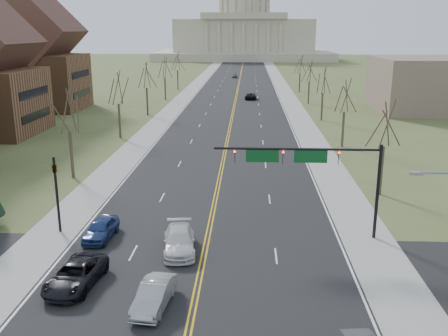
# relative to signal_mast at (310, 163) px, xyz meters

# --- Properties ---
(road) EXTENTS (20.00, 380.00, 0.01)m
(road) POSITION_rel_signal_mast_xyz_m (-7.45, 96.50, -5.76)
(road) COLOR black
(road) RESTS_ON ground
(cross_road) EXTENTS (120.00, 14.00, 0.01)m
(cross_road) POSITION_rel_signal_mast_xyz_m (-7.45, -7.50, -5.76)
(cross_road) COLOR black
(cross_road) RESTS_ON ground
(sidewalk_left) EXTENTS (4.00, 380.00, 0.03)m
(sidewalk_left) POSITION_rel_signal_mast_xyz_m (-19.45, 96.50, -5.75)
(sidewalk_left) COLOR gray
(sidewalk_left) RESTS_ON ground
(sidewalk_right) EXTENTS (4.00, 380.00, 0.03)m
(sidewalk_right) POSITION_rel_signal_mast_xyz_m (4.55, 96.50, -5.75)
(sidewalk_right) COLOR gray
(sidewalk_right) RESTS_ON ground
(center_line) EXTENTS (0.42, 380.00, 0.01)m
(center_line) POSITION_rel_signal_mast_xyz_m (-7.45, 96.50, -5.75)
(center_line) COLOR gold
(center_line) RESTS_ON road
(edge_line_left) EXTENTS (0.15, 380.00, 0.01)m
(edge_line_left) POSITION_rel_signal_mast_xyz_m (-17.25, 96.50, -5.75)
(edge_line_left) COLOR silver
(edge_line_left) RESTS_ON road
(edge_line_right) EXTENTS (0.15, 380.00, 0.01)m
(edge_line_right) POSITION_rel_signal_mast_xyz_m (2.35, 96.50, -5.75)
(edge_line_right) COLOR silver
(edge_line_right) RESTS_ON road
(capitol) EXTENTS (90.00, 60.00, 50.00)m
(capitol) POSITION_rel_signal_mast_xyz_m (-7.45, 236.41, 8.44)
(capitol) COLOR #AFAA92
(capitol) RESTS_ON ground
(signal_mast) EXTENTS (12.12, 0.44, 7.20)m
(signal_mast) POSITION_rel_signal_mast_xyz_m (0.00, 0.00, 0.00)
(signal_mast) COLOR black
(signal_mast) RESTS_ON ground
(signal_left) EXTENTS (0.32, 0.36, 6.00)m
(signal_left) POSITION_rel_signal_mast_xyz_m (-18.95, 0.00, -2.05)
(signal_left) COLOR black
(signal_left) RESTS_ON ground
(tree_r_0) EXTENTS (3.74, 3.74, 8.50)m
(tree_r_0) POSITION_rel_signal_mast_xyz_m (8.05, 10.50, 0.79)
(tree_r_0) COLOR #3D3224
(tree_r_0) RESTS_ON ground
(tree_l_0) EXTENTS (3.96, 3.96, 9.00)m
(tree_l_0) POSITION_rel_signal_mast_xyz_m (-22.95, 14.50, 1.18)
(tree_l_0) COLOR #3D3224
(tree_l_0) RESTS_ON ground
(tree_r_1) EXTENTS (3.74, 3.74, 8.50)m
(tree_r_1) POSITION_rel_signal_mast_xyz_m (8.05, 30.50, 0.79)
(tree_r_1) COLOR #3D3224
(tree_r_1) RESTS_ON ground
(tree_l_1) EXTENTS (3.96, 3.96, 9.00)m
(tree_l_1) POSITION_rel_signal_mast_xyz_m (-22.95, 34.50, 1.18)
(tree_l_1) COLOR #3D3224
(tree_l_1) RESTS_ON ground
(tree_r_2) EXTENTS (3.74, 3.74, 8.50)m
(tree_r_2) POSITION_rel_signal_mast_xyz_m (8.05, 50.50, 0.79)
(tree_r_2) COLOR #3D3224
(tree_r_2) RESTS_ON ground
(tree_l_2) EXTENTS (3.96, 3.96, 9.00)m
(tree_l_2) POSITION_rel_signal_mast_xyz_m (-22.95, 54.50, 1.18)
(tree_l_2) COLOR #3D3224
(tree_l_2) RESTS_ON ground
(tree_r_3) EXTENTS (3.74, 3.74, 8.50)m
(tree_r_3) POSITION_rel_signal_mast_xyz_m (8.05, 70.50, 0.79)
(tree_r_3) COLOR #3D3224
(tree_r_3) RESTS_ON ground
(tree_l_3) EXTENTS (3.96, 3.96, 9.00)m
(tree_l_3) POSITION_rel_signal_mast_xyz_m (-22.95, 74.50, 1.18)
(tree_l_3) COLOR #3D3224
(tree_l_3) RESTS_ON ground
(tree_r_4) EXTENTS (3.74, 3.74, 8.50)m
(tree_r_4) POSITION_rel_signal_mast_xyz_m (8.05, 90.50, 0.79)
(tree_r_4) COLOR #3D3224
(tree_r_4) RESTS_ON ground
(tree_l_4) EXTENTS (3.96, 3.96, 9.00)m
(tree_l_4) POSITION_rel_signal_mast_xyz_m (-22.95, 94.50, 1.18)
(tree_l_4) COLOR #3D3224
(tree_l_4) RESTS_ON ground
(bldg_left_far) EXTENTS (17.10, 14.28, 23.25)m
(bldg_left_far) POSITION_rel_signal_mast_xyz_m (-45.44, 60.50, 3.78)
(bldg_left_far) COLOR brown
(bldg_left_far) RESTS_ON ground
(bldg_right_mass) EXTENTS (25.00, 20.00, 10.00)m
(bldg_right_mass) POSITION_rel_signal_mast_xyz_m (32.55, 62.50, -0.76)
(bldg_right_mass) COLOR #756653
(bldg_right_mass) RESTS_ON ground
(car_sb_inner_lead) EXTENTS (2.05, 4.57, 1.46)m
(car_sb_inner_lead) POSITION_rel_signal_mast_xyz_m (-9.65, -10.43, -5.02)
(car_sb_inner_lead) COLOR #93959A
(car_sb_inner_lead) RESTS_ON road
(car_sb_outer_lead) EXTENTS (3.03, 5.59, 1.49)m
(car_sb_outer_lead) POSITION_rel_signal_mast_xyz_m (-14.84, -8.30, -5.01)
(car_sb_outer_lead) COLOR black
(car_sb_outer_lead) RESTS_ON road
(car_sb_inner_second) EXTENTS (2.85, 5.54, 1.54)m
(car_sb_inner_second) POSITION_rel_signal_mast_xyz_m (-9.23, -3.03, -4.98)
(car_sb_inner_second) COLOR silver
(car_sb_inner_second) RESTS_ON road
(car_sb_outer_second) EXTENTS (2.07, 4.51, 1.50)m
(car_sb_outer_second) POSITION_rel_signal_mast_xyz_m (-15.39, -1.09, -5.00)
(car_sb_outer_second) COLOR navy
(car_sb_outer_second) RESTS_ON road
(car_far_nb) EXTENTS (2.60, 5.34, 1.46)m
(car_far_nb) POSITION_rel_signal_mast_xyz_m (-4.07, 77.07, -5.02)
(car_far_nb) COLOR black
(car_far_nb) RESTS_ON road
(car_far_sb) EXTENTS (1.62, 3.93, 1.33)m
(car_far_sb) POSITION_rel_signal_mast_xyz_m (-9.18, 128.23, -5.08)
(car_far_sb) COLOR #575B5F
(car_far_sb) RESTS_ON road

